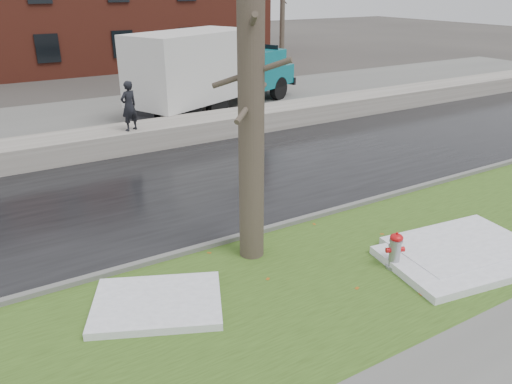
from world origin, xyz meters
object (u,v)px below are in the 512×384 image
fire_hydrant (395,249)px  tree (251,106)px  box_truck (209,70)px  worker (129,106)px

fire_hydrant → tree: bearing=160.7°
box_truck → worker: box_truck is taller
worker → box_truck: bearing=-162.4°
box_truck → fire_hydrant: bearing=-124.8°
box_truck → tree: bearing=-136.0°
fire_hydrant → tree: 3.94m
fire_hydrant → tree: (-2.13, 1.91, 2.71)m
box_truck → worker: size_ratio=6.30×
tree → worker: size_ratio=3.80×
worker → fire_hydrant: bearing=81.1°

